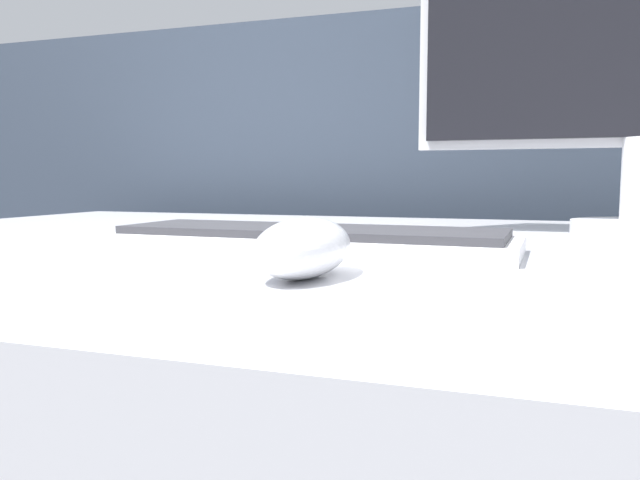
{
  "coord_description": "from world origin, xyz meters",
  "views": [
    {
      "loc": [
        0.12,
        -0.69,
        0.84
      ],
      "look_at": [
        -0.04,
        -0.22,
        0.8
      ],
      "focal_mm": 35.0,
      "sensor_mm": 36.0,
      "label": 1
    }
  ],
  "objects": [
    {
      "name": "partition_panel",
      "position": [
        0.0,
        0.61,
        0.59
      ],
      "size": [
        5.0,
        0.03,
        1.19
      ],
      "color": "#333D4C",
      "rests_on": "ground_plane"
    },
    {
      "name": "keyboard",
      "position": [
        -0.1,
        -0.09,
        0.78
      ],
      "size": [
        0.42,
        0.14,
        0.02
      ],
      "rotation": [
        0.0,
        0.0,
        -0.02
      ],
      "color": "white",
      "rests_on": "desk"
    },
    {
      "name": "computer_mouse_near",
      "position": [
        -0.04,
        -0.25,
        0.79
      ],
      "size": [
        0.07,
        0.12,
        0.05
      ],
      "rotation": [
        0.0,
        0.0,
        -0.06
      ],
      "color": "white",
      "rests_on": "desk"
    }
  ]
}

